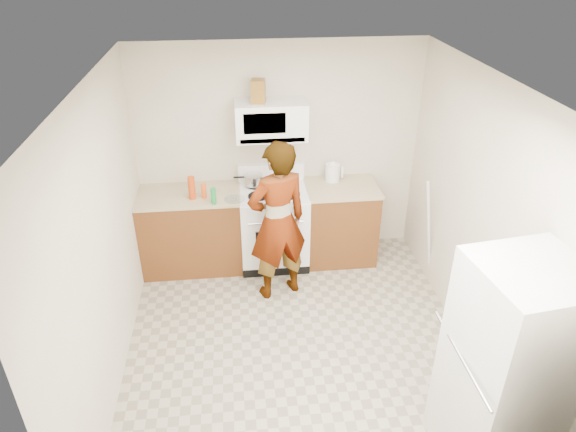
{
  "coord_description": "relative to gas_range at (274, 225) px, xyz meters",
  "views": [
    {
      "loc": [
        -0.49,
        -3.63,
        3.48
      ],
      "look_at": [
        -0.03,
        0.55,
        1.12
      ],
      "focal_mm": 32.0,
      "sensor_mm": 36.0,
      "label": 1
    }
  ],
  "objects": [
    {
      "name": "floor",
      "position": [
        0.1,
        -1.48,
        -0.49
      ],
      "size": [
        3.6,
        3.6,
        0.0
      ],
      "primitive_type": "plane",
      "color": "gray",
      "rests_on": "ground"
    },
    {
      "name": "back_wall",
      "position": [
        0.1,
        0.31,
        0.76
      ],
      "size": [
        3.2,
        0.02,
        2.5
      ],
      "primitive_type": "cube",
      "color": "beige",
      "rests_on": "floor"
    },
    {
      "name": "right_wall",
      "position": [
        1.69,
        -1.48,
        0.76
      ],
      "size": [
        0.02,
        3.6,
        2.5
      ],
      "primitive_type": "cube",
      "color": "beige",
      "rests_on": "floor"
    },
    {
      "name": "cabinet_left",
      "position": [
        -0.94,
        0.01,
        -0.04
      ],
      "size": [
        1.12,
        0.62,
        0.9
      ],
      "primitive_type": "cube",
      "color": "brown",
      "rests_on": "floor"
    },
    {
      "name": "counter_left",
      "position": [
        -0.94,
        0.01,
        0.43
      ],
      "size": [
        1.14,
        0.64,
        0.03
      ],
      "primitive_type": "cube",
      "color": "tan",
      "rests_on": "cabinet_left"
    },
    {
      "name": "cabinet_right",
      "position": [
        0.78,
        0.01,
        -0.04
      ],
      "size": [
        0.8,
        0.62,
        0.9
      ],
      "primitive_type": "cube",
      "color": "brown",
      "rests_on": "floor"
    },
    {
      "name": "counter_right",
      "position": [
        0.78,
        0.01,
        0.43
      ],
      "size": [
        0.82,
        0.64,
        0.03
      ],
      "primitive_type": "cube",
      "color": "tan",
      "rests_on": "cabinet_right"
    },
    {
      "name": "gas_range",
      "position": [
        0.0,
        0.0,
        0.0
      ],
      "size": [
        0.76,
        0.65,
        1.13
      ],
      "color": "white",
      "rests_on": "floor"
    },
    {
      "name": "microwave",
      "position": [
        0.0,
        0.13,
        1.21
      ],
      "size": [
        0.76,
        0.38,
        0.4
      ],
      "primitive_type": "cube",
      "color": "white",
      "rests_on": "back_wall"
    },
    {
      "name": "person",
      "position": [
        -0.01,
        -0.62,
        0.39
      ],
      "size": [
        0.74,
        0.61,
        1.75
      ],
      "primitive_type": "imported",
      "rotation": [
        0.0,
        0.0,
        3.49
      ],
      "color": "tan",
      "rests_on": "floor"
    },
    {
      "name": "fridge",
      "position": [
        1.38,
        -2.77,
        0.36
      ],
      "size": [
        0.78,
        0.78,
        1.7
      ],
      "primitive_type": "cube",
      "rotation": [
        0.0,
        0.0,
        0.13
      ],
      "color": "silver",
      "rests_on": "floor"
    },
    {
      "name": "kettle",
      "position": [
        0.7,
        0.17,
        0.55
      ],
      "size": [
        0.21,
        0.21,
        0.2
      ],
      "primitive_type": "cylinder",
      "rotation": [
        0.0,
        0.0,
        0.3
      ],
      "color": "white",
      "rests_on": "counter_right"
    },
    {
      "name": "jug",
      "position": [
        -0.13,
        0.11,
        1.53
      ],
      "size": [
        0.16,
        0.16,
        0.24
      ],
      "primitive_type": "cube",
      "rotation": [
        0.0,
        0.0,
        -0.16
      ],
      "color": "brown",
      "rests_on": "microwave"
    },
    {
      "name": "saucepan",
      "position": [
        -0.21,
        0.13,
        0.52
      ],
      "size": [
        0.23,
        0.23,
        0.11
      ],
      "primitive_type": "cylinder",
      "rotation": [
        0.0,
        0.0,
        0.12
      ],
      "color": "#BBBBC0",
      "rests_on": "gas_range"
    },
    {
      "name": "tray",
      "position": [
        0.12,
        -0.15,
        0.47
      ],
      "size": [
        0.29,
        0.24,
        0.05
      ],
      "primitive_type": "cube",
      "rotation": [
        0.0,
        0.0,
        0.39
      ],
      "color": "silver",
      "rests_on": "gas_range"
    },
    {
      "name": "bottle_spray",
      "position": [
        -0.88,
        -0.11,
        0.58
      ],
      "size": [
        0.09,
        0.09,
        0.26
      ],
      "primitive_type": "cylinder",
      "rotation": [
        0.0,
        0.0,
        -0.16
      ],
      "color": "#BB3A0E",
      "rests_on": "counter_left"
    },
    {
      "name": "bottle_hot_sauce",
      "position": [
        -0.76,
        -0.11,
        0.53
      ],
      "size": [
        0.06,
        0.06,
        0.17
      ],
      "primitive_type": "cylinder",
      "rotation": [
        0.0,
        0.0,
        0.12
      ],
      "color": "#DB5018",
      "rests_on": "counter_left"
    },
    {
      "name": "bottle_green_cap",
      "position": [
        -0.65,
        -0.26,
        0.54
      ],
      "size": [
        0.07,
        0.07,
        0.18
      ],
      "primitive_type": "cylinder",
      "rotation": [
        0.0,
        0.0,
        -0.18
      ],
      "color": "#167E35",
      "rests_on": "counter_left"
    },
    {
      "name": "pot_lid",
      "position": [
        -0.43,
        -0.18,
        0.46
      ],
      "size": [
        0.26,
        0.26,
        0.01
      ],
      "primitive_type": "cylinder",
      "rotation": [
        0.0,
        0.0,
        0.18
      ],
      "color": "white",
      "rests_on": "counter_left"
    },
    {
      "name": "broom",
      "position": [
        1.63,
        -0.59,
        0.15
      ],
      "size": [
        0.26,
        0.14,
        1.26
      ],
      "primitive_type": "cylinder",
      "rotation": [
        0.14,
        -0.14,
        -0.36
      ],
      "color": "silver",
      "rests_on": "floor"
    }
  ]
}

